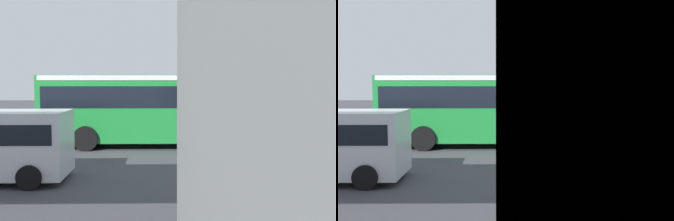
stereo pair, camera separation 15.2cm
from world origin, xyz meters
TOP-DOWN VIEW (x-y plane):
  - ground at (0.00, 0.00)m, footprint 80.00×80.00m
  - city_bus at (0.56, 0.08)m, footprint 11.54×2.85m
  - lane_dash_leftmost at (-4.00, -3.46)m, footprint 2.00×0.20m
  - lane_dash_left at (0.00, -3.46)m, footprint 2.00×0.20m
  - lane_dash_centre at (4.00, -3.46)m, footprint 2.00×0.20m

SIDE VIEW (x-z plane):
  - ground at x=0.00m, z-range 0.00..0.00m
  - lane_dash_leftmost at x=-4.00m, z-range 0.00..0.01m
  - lane_dash_left at x=0.00m, z-range 0.00..0.01m
  - lane_dash_centre at x=4.00m, z-range 0.00..0.01m
  - city_bus at x=0.56m, z-range 0.31..3.46m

